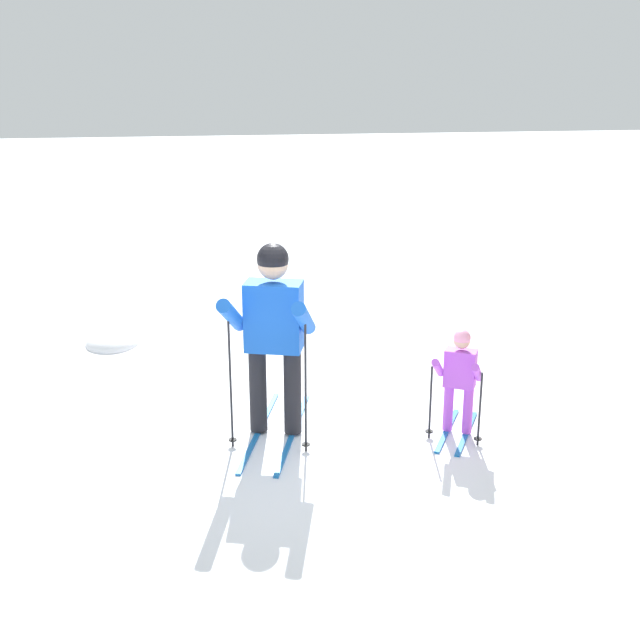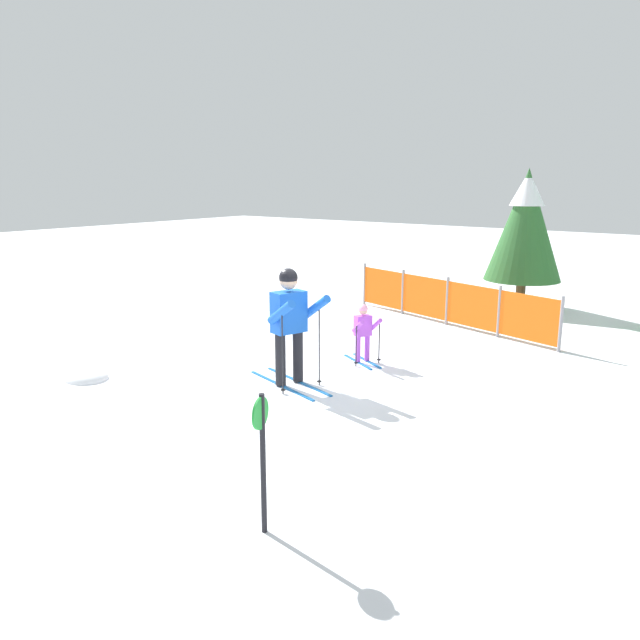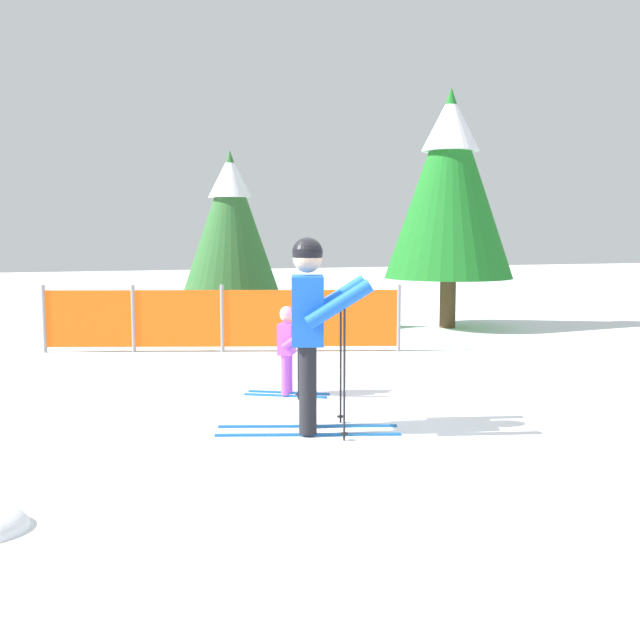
% 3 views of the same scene
% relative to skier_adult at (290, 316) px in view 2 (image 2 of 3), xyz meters
% --- Properties ---
extents(ground_plane, '(60.00, 60.00, 0.00)m').
position_rel_skier_adult_xyz_m(ground_plane, '(0.16, 0.28, -1.05)').
color(ground_plane, white).
extents(skier_adult, '(1.68, 0.91, 1.75)m').
position_rel_skier_adult_xyz_m(skier_adult, '(0.00, 0.00, 0.00)').
color(skier_adult, '#1966B2').
rests_on(skier_adult, ground_plane).
extents(skier_child, '(0.92, 0.64, 0.99)m').
position_rel_skier_adult_xyz_m(skier_child, '(0.24, 1.61, -0.48)').
color(skier_child, '#1966B2').
rests_on(skier_child, ground_plane).
extents(safety_fence, '(5.12, 1.56, 1.01)m').
position_rel_skier_adult_xyz_m(safety_fence, '(0.15, 4.97, -0.54)').
color(safety_fence, gray).
rests_on(safety_fence, ground_plane).
extents(conifer_far, '(1.74, 1.74, 3.24)m').
position_rel_skier_adult_xyz_m(conifer_far, '(0.81, 7.52, 0.95)').
color(conifer_far, '#4C3823').
rests_on(conifer_far, ground_plane).
extents(trail_marker, '(0.10, 0.27, 1.27)m').
position_rel_skier_adult_xyz_m(trail_marker, '(2.34, -3.22, -0.26)').
color(trail_marker, black).
rests_on(trail_marker, ground_plane).
extents(snow_mound, '(0.74, 0.63, 0.30)m').
position_rel_skier_adult_xyz_m(snow_mound, '(-2.70, -1.68, -1.05)').
color(snow_mound, white).
rests_on(snow_mound, ground_plane).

